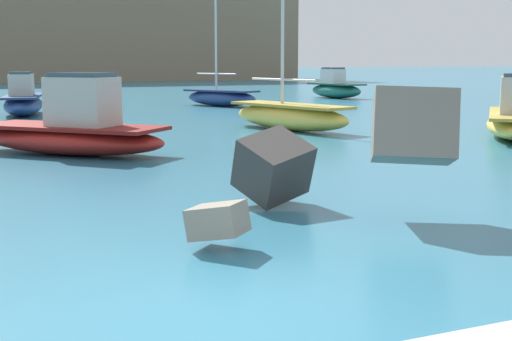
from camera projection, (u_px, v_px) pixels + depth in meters
ground_plane at (219, 315)px, 7.25m from camera, size 400.00×400.00×0.00m
breakwater_jetty at (136, 177)px, 8.68m from camera, size 30.91×6.88×2.42m
boat_near_centre at (336, 88)px, 47.89m from camera, size 2.63×4.92×2.07m
boat_near_right at (221, 97)px, 39.61m from camera, size 3.71×5.07×6.02m
boat_mid_left at (23, 101)px, 33.19m from camera, size 2.70×5.78×2.05m
boat_far_left at (290, 115)px, 26.14m from camera, size 3.14×5.99×6.25m
boat_far_centre at (73, 130)px, 19.44m from camera, size 5.52×5.60×2.26m
mooring_buoy_inner at (390, 115)px, 30.76m from camera, size 0.44×0.44×0.44m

